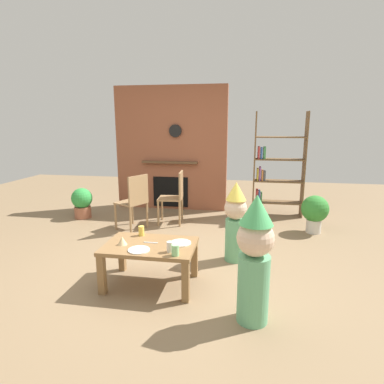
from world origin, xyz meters
name	(u,v)px	position (x,y,z in m)	size (l,w,h in m)	color
ground_plane	(175,264)	(0.00, 0.00, 0.00)	(12.00, 12.00, 0.00)	#846B4C
brick_fireplace_feature	(171,149)	(-0.64, 2.60, 1.19)	(2.20, 0.28, 2.40)	#935138
bookshelf	(274,169)	(1.34, 2.40, 0.88)	(0.90, 0.28, 1.90)	brown
coffee_table	(150,251)	(-0.14, -0.51, 0.38)	(0.95, 0.63, 0.46)	olive
paper_cup_near_left	(175,250)	(0.18, -0.75, 0.51)	(0.07, 0.07, 0.11)	#8CD18C
paper_cup_near_right	(170,247)	(0.11, -0.68, 0.51)	(0.06, 0.06, 0.11)	silver
paper_cup_center	(141,231)	(-0.31, -0.28, 0.51)	(0.06, 0.06, 0.11)	#F2CC4C
paper_plate_front	(139,250)	(-0.20, -0.69, 0.46)	(0.22, 0.22, 0.01)	white
paper_plate_rear	(181,243)	(0.17, -0.44, 0.46)	(0.22, 0.22, 0.01)	white
birthday_cake_slice	(122,241)	(-0.42, -0.57, 0.50)	(0.10, 0.10, 0.09)	#EAC68C
table_fork	(151,243)	(-0.15, -0.48, 0.46)	(0.15, 0.02, 0.01)	silver
child_with_cone_hat	(255,257)	(0.92, -0.98, 0.60)	(0.31, 0.31, 1.14)	#66B27F
child_in_pink	(235,220)	(0.72, 0.25, 0.53)	(0.28, 0.28, 1.00)	#66B27F
dining_chair_left	(135,199)	(-0.91, 1.16, 0.51)	(0.54, 0.54, 0.90)	#9E7A51
dining_chair_middle	(176,194)	(-0.34, 1.61, 0.51)	(0.43, 0.43, 0.90)	#9E7A51
potted_plant_tall	(315,211)	(1.91, 1.50, 0.35)	(0.42, 0.42, 0.60)	beige
potted_plant_short	(82,202)	(-2.08, 1.64, 0.30)	(0.37, 0.37, 0.55)	#9E5B42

